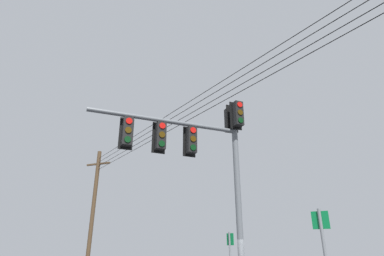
{
  "coord_description": "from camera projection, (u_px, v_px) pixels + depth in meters",
  "views": [
    {
      "loc": [
        -9.46,
        -0.42,
        2.17
      ],
      "look_at": [
        0.07,
        1.59,
        6.02
      ],
      "focal_mm": 29.18,
      "sensor_mm": 36.0,
      "label": 1
    }
  ],
  "objects": [
    {
      "name": "signal_mast_assembly",
      "position": [
        203.0,
        152.0,
        10.34
      ],
      "size": [
        3.31,
        4.6,
        7.2
      ],
      "color": "slate",
      "rests_on": "ground"
    },
    {
      "name": "utility_pole_wooden",
      "position": [
        93.0,
        212.0,
        22.06
      ],
      "size": [
        0.46,
        2.04,
        9.2
      ],
      "color": "#4C3823",
      "rests_on": "ground"
    },
    {
      "name": "overhead_wire_span",
      "position": [
        261.0,
        68.0,
        10.61
      ],
      "size": [
        22.73,
        24.0,
        1.42
      ],
      "color": "black"
    }
  ]
}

